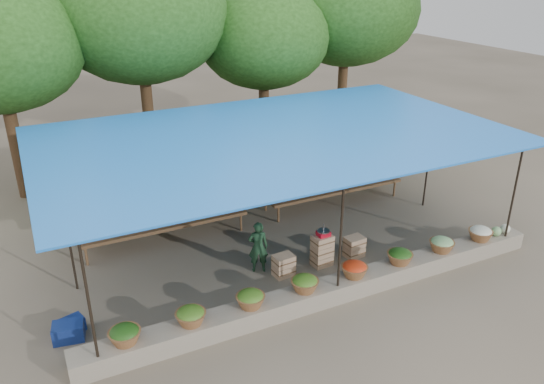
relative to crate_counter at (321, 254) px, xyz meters
name	(u,v)px	position (x,y,z in m)	size (l,w,h in m)	color
ground	(275,241)	(-0.44, 1.51, -0.31)	(60.00, 60.00, 0.00)	brown
stone_curb	(333,290)	(-0.44, -1.24, -0.11)	(10.60, 0.55, 0.40)	gray
stall_canopy	(274,139)	(-0.44, 1.56, 2.37)	(10.80, 6.60, 2.82)	black
produce_baskets	(330,276)	(-0.54, -1.24, 0.25)	(8.98, 0.58, 0.34)	brown
netting_backdrop	(227,156)	(-0.44, 4.66, 0.94)	(10.60, 0.06, 2.50)	#16401B
tree_row	(204,22)	(0.07, 7.60, 4.39)	(16.51, 5.50, 7.12)	#332012
fruit_table_left	(162,217)	(-2.93, 2.86, 0.30)	(4.21, 0.95, 0.93)	#4B2A1E
fruit_table_right	(332,183)	(2.07, 2.86, 0.30)	(4.21, 0.95, 0.93)	#4B2A1E
crate_counter	(321,254)	(0.00, 0.00, 0.00)	(2.37, 0.37, 0.77)	tan
weighing_scale	(323,233)	(0.04, 0.00, 0.53)	(0.29, 0.29, 0.31)	red
vendor_seated	(258,247)	(-1.40, 0.43, 0.31)	(0.45, 0.30, 1.24)	#1A3B23
customer_left	(93,218)	(-4.53, 3.29, 0.43)	(0.72, 0.56, 1.49)	slate
customer_mid	(297,171)	(1.39, 3.71, 0.49)	(1.03, 0.59, 1.59)	slate
customer_right	(323,161)	(2.35, 3.85, 0.59)	(1.06, 0.44, 1.81)	slate
blue_crate_front	(69,331)	(-5.60, -0.16, -0.14)	(0.56, 0.40, 0.34)	navy
blue_crate_back	(72,325)	(-5.51, 0.06, -0.18)	(0.44, 0.32, 0.27)	navy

